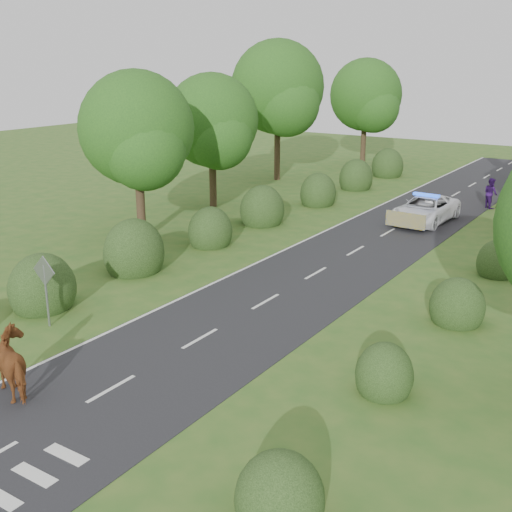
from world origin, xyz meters
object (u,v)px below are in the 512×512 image
Objects in this scene: road_sign at (45,281)px; pedestrian_red at (511,206)px; cow at (18,368)px; pedestrian_purple at (491,193)px; police_van at (425,209)px.

road_sign reaches higher than pedestrian_red.
pedestrian_purple is at bearing -174.33° from cow.
pedestrian_red is (9.71, 24.38, -0.80)m from road_sign.
pedestrian_purple is at bearing 72.40° from police_van.
road_sign is 22.07m from police_van.
road_sign is 26.26m from pedestrian_red.
police_van reaches higher than cow.
pedestrian_purple reaches higher than police_van.
police_van is at bearing 0.92° from pedestrian_red.
road_sign is 1.36× the size of pedestrian_purple.
road_sign is 1.49× the size of pedestrian_red.
police_van is 3.24× the size of pedestrian_red.
pedestrian_purple is (4.92, 30.44, 0.18)m from cow.
cow is at bearing 38.59° from pedestrian_red.
road_sign reaches higher than police_van.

